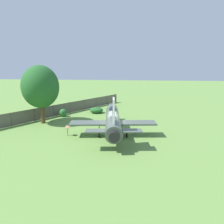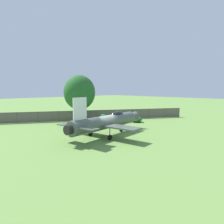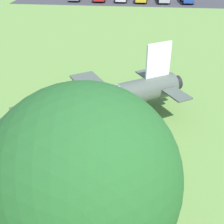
{
  "view_description": "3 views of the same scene",
  "coord_description": "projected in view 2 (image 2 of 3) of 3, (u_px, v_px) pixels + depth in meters",
  "views": [
    {
      "loc": [
        -21.93,
        -2.7,
        7.55
      ],
      "look_at": [
        0.59,
        0.17,
        2.49
      ],
      "focal_mm": 32.14,
      "sensor_mm": 36.0,
      "label": 1
    },
    {
      "loc": [
        -16.15,
        -17.83,
        5.79
      ],
      "look_at": [
        1.06,
        -0.02,
        2.85
      ],
      "focal_mm": 32.77,
      "sensor_mm": 36.0,
      "label": 2
    },
    {
      "loc": [
        4.63,
        16.04,
        10.84
      ],
      "look_at": [
        -0.29,
        1.29,
        1.54
      ],
      "focal_mm": 48.99,
      "sensor_mm": 36.0,
      "label": 3
    }
  ],
  "objects": [
    {
      "name": "display_jet",
      "position": [
        107.0,
        122.0,
        24.64
      ],
      "size": [
        12.78,
        9.72,
        4.8
      ],
      "rotation": [
        0.0,
        0.0,
        0.14
      ],
      "color": "#4C564C",
      "rests_on": "ground_plane"
    },
    {
      "name": "info_plaque",
      "position": [
        74.0,
        125.0,
        27.19
      ],
      "size": [
        0.6,
        0.71,
        1.14
      ],
      "color": "#333333",
      "rests_on": "ground_plane"
    },
    {
      "name": "shade_tree",
      "position": [
        80.0,
        93.0,
        33.63
      ],
      "size": [
        5.32,
        4.8,
        7.88
      ],
      "color": "brown",
      "rests_on": "ground_plane"
    },
    {
      "name": "ground_plane",
      "position": [
        106.0,
        136.0,
        24.56
      ],
      "size": [
        200.0,
        200.0,
        0.0
      ],
      "primitive_type": "plane",
      "color": "#668E42"
    },
    {
      "name": "perimeter_fence",
      "position": [
        88.0,
        115.0,
        36.25
      ],
      "size": [
        31.77,
        18.33,
        1.85
      ],
      "rotation": [
        0.0,
        0.0,
        8.9
      ],
      "color": "#4C4238",
      "rests_on": "ground_plane"
    },
    {
      "name": "shrub_near_fence",
      "position": [
        136.0,
        119.0,
        34.78
      ],
      "size": [
        2.02,
        2.25,
        0.96
      ],
      "color": "#235B26",
      "rests_on": "ground_plane"
    },
    {
      "name": "shrub_by_tree",
      "position": [
        103.0,
        117.0,
        35.88
      ],
      "size": [
        1.12,
        1.12,
        1.23
      ],
      "color": "#2D7033",
      "rests_on": "ground_plane"
    }
  ]
}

